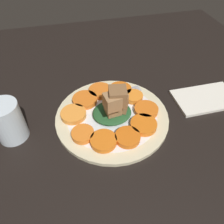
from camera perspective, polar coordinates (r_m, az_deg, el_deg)
table_slab at (r=56.71cm, az=-0.00°, el=-2.20°), size 120.00×120.00×2.00cm
plate at (r=55.59cm, az=-0.00°, el=-1.14°), size 28.49×28.49×1.05cm
carrot_slice_0 at (r=52.56cm, az=8.25°, el=-3.33°), size 6.35×6.35×1.32cm
carrot_slice_1 at (r=56.15cm, az=8.92°, el=0.56°), size 6.08×6.08×1.32cm
carrot_slice_2 at (r=59.49cm, az=5.61°, el=4.04°), size 5.13×5.13×1.32cm
carrot_slice_3 at (r=61.36cm, az=2.15°, el=5.77°), size 6.29×6.29×1.32cm
carrot_slice_4 at (r=61.09cm, az=-3.13°, el=5.53°), size 6.31×6.31×1.32cm
carrot_slice_5 at (r=58.70cm, az=-7.10°, el=3.21°), size 6.58×6.58×1.32cm
carrot_slice_6 at (r=55.27cm, az=-10.04°, el=-0.54°), size 6.37×6.37×1.32cm
carrot_slice_7 at (r=50.67cm, az=-7.64°, el=-5.70°), size 5.27×5.27×1.32cm
carrot_slice_8 at (r=49.07cm, az=-2.22°, el=-7.53°), size 6.00×6.00×1.32cm
carrot_slice_9 at (r=49.78cm, az=4.11°, el=-6.57°), size 5.81×5.81×1.32cm
center_pile at (r=52.21cm, az=0.63°, el=1.44°), size 9.74×8.92×9.54cm
fork at (r=60.46cm, az=-0.08°, el=4.53°), size 18.10×3.60×0.40cm
water_glass at (r=53.50cm, az=-25.59°, el=-2.54°), size 6.91×6.91×9.79cm
napkin at (r=66.04cm, az=23.26°, el=3.30°), size 17.28×10.37×0.80cm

